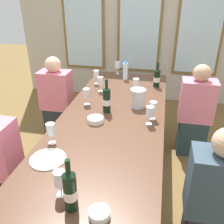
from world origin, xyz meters
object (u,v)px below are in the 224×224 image
(wine_glass_1, at_px, (153,108))
(wine_glass_5, at_px, (117,65))
(tasting_bowl_1, at_px, (95,120))
(wine_glass_4, at_px, (60,179))
(wine_glass_3, at_px, (86,94))
(tasting_bowl_0, at_px, (99,214))
(dining_table, at_px, (112,122))
(wine_glass_0, at_px, (96,75))
(white_plate_0, at_px, (48,159))
(metal_pitcher, at_px, (138,98))
(seated_person_1, at_px, (213,203))
(wine_bottle_2, at_px, (157,78))
(wine_glass_7, at_px, (136,83))
(water_bottle, at_px, (125,71))
(seated_person_3, at_px, (195,114))
(seated_person_2, at_px, (57,102))
(wine_glass_2, at_px, (100,82))
(wine_bottle_1, at_px, (70,190))
(wine_glass_6, at_px, (150,113))
(wine_glass_8, at_px, (51,130))
(wine_bottle_0, at_px, (107,100))

(wine_glass_1, relative_size, wine_glass_5, 1.00)
(tasting_bowl_1, xyz_separation_m, wine_glass_4, (0.03, -0.89, 0.10))
(wine_glass_3, bearing_deg, tasting_bowl_0, -70.48)
(dining_table, height_order, wine_glass_0, wine_glass_0)
(wine_glass_4, distance_m, wine_glass_5, 2.31)
(wine_glass_3, bearing_deg, dining_table, -32.72)
(white_plate_0, bearing_deg, tasting_bowl_0, -39.79)
(metal_pitcher, bearing_deg, tasting_bowl_0, -91.89)
(seated_person_1, bearing_deg, white_plate_0, -178.05)
(wine_glass_5, bearing_deg, dining_table, -81.50)
(dining_table, height_order, wine_bottle_2, wine_bottle_2)
(metal_pitcher, relative_size, wine_glass_3, 1.09)
(wine_glass_0, distance_m, wine_glass_7, 0.56)
(wine_glass_3, bearing_deg, water_bottle, 72.38)
(water_bottle, xyz_separation_m, seated_person_1, (0.89, -1.76, -0.33))
(wine_glass_0, relative_size, seated_person_3, 0.16)
(seated_person_2, bearing_deg, wine_glass_7, -0.57)
(dining_table, xyz_separation_m, metal_pitcher, (0.21, 0.25, 0.16))
(water_bottle, relative_size, wine_glass_4, 1.38)
(tasting_bowl_1, height_order, wine_glass_7, wine_glass_7)
(white_plate_0, distance_m, wine_glass_5, 2.02)
(dining_table, distance_m, wine_glass_0, 0.92)
(metal_pitcher, xyz_separation_m, wine_glass_2, (-0.47, 0.33, 0.02))
(wine_glass_1, relative_size, seated_person_3, 0.16)
(white_plate_0, distance_m, water_bottle, 1.82)
(wine_glass_5, bearing_deg, seated_person_3, -30.97)
(white_plate_0, xyz_separation_m, wine_glass_5, (0.13, 2.01, 0.12))
(wine_glass_0, xyz_separation_m, wine_glass_7, (0.52, -0.20, 0.00))
(tasting_bowl_0, distance_m, wine_glass_5, 2.44)
(tasting_bowl_0, xyz_separation_m, wine_glass_0, (-0.54, 1.96, 0.10))
(white_plate_0, height_order, tasting_bowl_0, tasting_bowl_0)
(wine_bottle_2, xyz_separation_m, seated_person_2, (-1.22, -0.25, -0.33))
(wine_bottle_1, xyz_separation_m, water_bottle, (-0.04, 2.17, -0.02))
(white_plate_0, distance_m, wine_bottle_2, 1.76)
(wine_glass_4, relative_size, seated_person_3, 0.16)
(wine_glass_2, height_order, wine_glass_6, same)
(white_plate_0, height_order, wine_glass_6, wine_glass_6)
(wine_bottle_1, distance_m, seated_person_2, 1.97)
(wine_glass_8, bearing_deg, dining_table, 55.50)
(white_plate_0, xyz_separation_m, wine_bottle_1, (0.32, -0.37, 0.12))
(wine_bottle_2, height_order, wine_glass_2, wine_bottle_2)
(dining_table, xyz_separation_m, wine_glass_7, (0.15, 0.61, 0.18))
(wine_glass_2, bearing_deg, wine_bottle_0, -69.46)
(wine_glass_4, distance_m, seated_person_2, 1.86)
(water_bottle, xyz_separation_m, wine_glass_3, (-0.27, -0.85, 0.00))
(wine_glass_7, bearing_deg, tasting_bowl_0, -89.42)
(tasting_bowl_1, relative_size, wine_glass_5, 0.83)
(wine_glass_2, bearing_deg, wine_bottle_1, -81.24)
(tasting_bowl_0, bearing_deg, water_bottle, 95.39)
(wine_glass_0, relative_size, wine_glass_3, 1.00)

